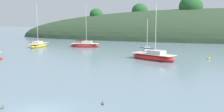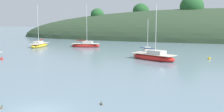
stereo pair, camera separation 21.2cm
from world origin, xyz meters
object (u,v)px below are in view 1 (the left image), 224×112
(mooring_buoy_channel, at_px, (1,59))
(duck_trailing, at_px, (2,108))
(sailboat_yellow_far, at_px, (153,57))
(sailboat_red_portside, at_px, (39,45))
(duck_lone_right, at_px, (103,104))
(mooring_buoy_outer, at_px, (209,58))
(sailboat_cream_ketch, at_px, (147,51))
(sailboat_black_sloop, at_px, (85,45))

(mooring_buoy_channel, height_order, duck_trailing, mooring_buoy_channel)
(mooring_buoy_channel, bearing_deg, sailboat_yellow_far, 14.35)
(sailboat_red_portside, relative_size, duck_lone_right, 24.26)
(mooring_buoy_outer, distance_m, duck_trailing, 33.19)
(mooring_buoy_outer, bearing_deg, sailboat_red_portside, 165.01)
(sailboat_red_portside, bearing_deg, sailboat_cream_ketch, -9.28)
(sailboat_cream_ketch, bearing_deg, sailboat_red_portside, 170.72)
(mooring_buoy_channel, bearing_deg, sailboat_red_portside, 103.18)
(sailboat_red_portside, height_order, sailboat_cream_ketch, sailboat_red_portside)
(sailboat_black_sloop, bearing_deg, duck_lone_right, -67.60)
(sailboat_cream_ketch, relative_size, sailboat_black_sloop, 0.65)
(sailboat_red_portside, height_order, mooring_buoy_outer, sailboat_red_portside)
(mooring_buoy_channel, bearing_deg, mooring_buoy_outer, 15.50)
(sailboat_black_sloop, relative_size, duck_lone_right, 24.71)
(sailboat_black_sloop, bearing_deg, sailboat_yellow_far, -41.52)
(duck_trailing, bearing_deg, sailboat_yellow_far, 71.77)
(sailboat_yellow_far, height_order, sailboat_red_portside, sailboat_red_portside)
(mooring_buoy_channel, bearing_deg, sailboat_cream_ketch, 33.88)
(sailboat_black_sloop, distance_m, duck_lone_right, 41.39)
(sailboat_cream_ketch, height_order, mooring_buoy_outer, sailboat_cream_ketch)
(sailboat_yellow_far, height_order, duck_lone_right, sailboat_yellow_far)
(sailboat_yellow_far, relative_size, duck_trailing, 21.51)
(sailboat_red_portside, xyz_separation_m, mooring_buoy_channel, (4.42, -18.88, -0.31))
(sailboat_black_sloop, distance_m, duck_trailing, 41.90)
(sailboat_yellow_far, xyz_separation_m, sailboat_black_sloop, (-17.42, 15.42, -0.04))
(mooring_buoy_outer, bearing_deg, sailboat_black_sloop, 154.47)
(sailboat_yellow_far, bearing_deg, sailboat_black_sloop, 138.48)
(sailboat_cream_ketch, xyz_separation_m, mooring_buoy_channel, (-21.74, -14.60, -0.20))
(duck_trailing, bearing_deg, sailboat_red_portside, 117.28)
(sailboat_yellow_far, relative_size, mooring_buoy_channel, 16.98)
(mooring_buoy_channel, bearing_deg, duck_trailing, -51.72)
(sailboat_black_sloop, distance_m, mooring_buoy_channel, 22.40)
(mooring_buoy_channel, xyz_separation_m, duck_lone_right, (22.08, -16.78, -0.07))
(sailboat_cream_ketch, bearing_deg, mooring_buoy_outer, -27.59)
(mooring_buoy_outer, relative_size, duck_lone_right, 1.30)
(sailboat_red_portside, bearing_deg, sailboat_black_sloop, 13.69)
(mooring_buoy_outer, height_order, duck_trailing, mooring_buoy_outer)
(sailboat_yellow_far, distance_m, mooring_buoy_channel, 24.50)
(duck_trailing, bearing_deg, duck_lone_right, 21.45)
(sailboat_black_sloop, bearing_deg, duck_trailing, -77.57)
(duck_lone_right, bearing_deg, duck_trailing, -158.55)
(duck_lone_right, bearing_deg, sailboat_cream_ketch, 90.62)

